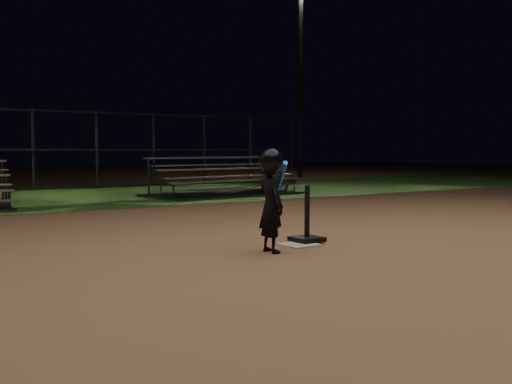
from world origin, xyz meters
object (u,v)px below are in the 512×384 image
object	(u,v)px
batting_tee	(307,231)
bleacher_right	(226,187)
light_pole_right	(301,65)
home_plate	(299,245)
child_batter	(271,197)

from	to	relation	value
batting_tee	bleacher_right	size ratio (longest dim) A/B	0.17
batting_tee	light_pole_right	world-z (taller)	light_pole_right
home_plate	batting_tee	xyz separation A→B (m)	(0.23, 0.12, 0.15)
child_batter	light_pole_right	distance (m)	20.18
batting_tee	bleacher_right	distance (m)	8.73
home_plate	light_pole_right	bearing A→B (deg)	51.23
home_plate	bleacher_right	world-z (taller)	bleacher_right
batting_tee	light_pole_right	size ratio (longest dim) A/B	0.09
child_batter	light_pole_right	bearing A→B (deg)	-37.62
batting_tee	child_batter	world-z (taller)	child_batter
batting_tee	light_pole_right	distance (m)	19.52
child_batter	bleacher_right	distance (m)	9.42
home_plate	batting_tee	distance (m)	0.30
child_batter	light_pole_right	world-z (taller)	light_pole_right
bleacher_right	batting_tee	bearing A→B (deg)	-120.11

